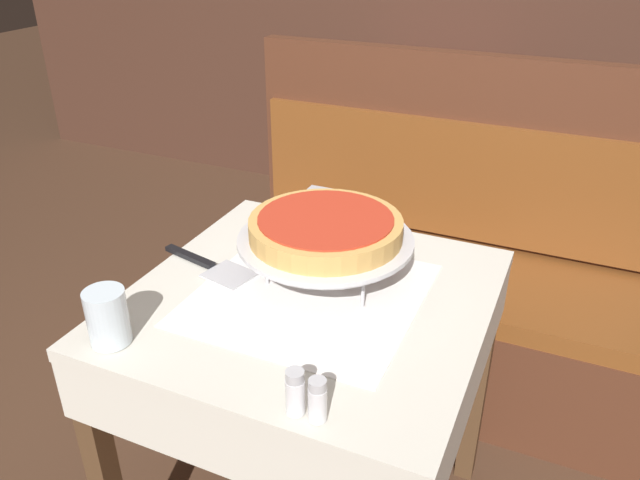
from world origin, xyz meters
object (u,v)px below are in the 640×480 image
pizza_server (210,266)px  water_glass_near (107,317)px  salt_shaker (295,392)px  pizza_pan_stand (326,242)px  condiment_caddy (445,90)px  deep_dish_pizza (326,227)px  dining_table_rear (420,124)px  dining_table_front (310,334)px  pepper_shaker (317,400)px  napkin_holder (325,207)px  booth_bench (432,292)px

pizza_server → water_glass_near: water_glass_near is taller
pizza_server → salt_shaker: size_ratio=3.11×
pizza_pan_stand → condiment_caddy: bearing=94.8°
deep_dish_pizza → condiment_caddy: deep_dish_pizza is taller
dining_table_rear → pizza_server: bearing=-91.5°
dining_table_front → dining_table_rear: dining_table_front is taller
pepper_shaker → napkin_holder: (-0.28, 0.67, 0.01)m
pizza_server → napkin_holder: size_ratio=2.64×
pizza_pan_stand → salt_shaker: bearing=-73.3°
dining_table_front → dining_table_rear: 1.67m
pepper_shaker → napkin_holder: 0.72m
salt_shaker → napkin_holder: bearing=109.6°
water_glass_near → salt_shaker: 0.41m
booth_bench → deep_dish_pizza: 0.91m
water_glass_near → condiment_caddy: 2.01m
pizza_pan_stand → pizza_server: bearing=-168.1°
water_glass_near → dining_table_front: bearing=47.8°
dining_table_rear → booth_bench: booth_bench is taller
booth_bench → pizza_server: size_ratio=5.37×
booth_bench → pizza_pan_stand: booth_bench is taller
booth_bench → napkin_holder: (-0.21, -0.45, 0.47)m
deep_dish_pizza → pizza_server: size_ratio=1.26×
dining_table_rear → salt_shaker: size_ratio=8.65×
pepper_shaker → napkin_holder: size_ratio=0.80×
dining_table_rear → napkin_holder: (0.11, -1.32, 0.17)m
dining_table_front → deep_dish_pizza: (0.01, 0.06, 0.24)m
salt_shaker → napkin_holder: napkin_holder is taller
pepper_shaker → napkin_holder: bearing=112.5°
condiment_caddy → dining_table_front: bearing=-85.7°
booth_bench → water_glass_near: bearing=-109.2°
dining_table_rear → pizza_server: size_ratio=2.78×
booth_bench → pizza_server: (-0.36, -0.77, 0.43)m
napkin_holder → dining_table_front: bearing=-72.1°
water_glass_near → condiment_caddy: size_ratio=0.76×
dining_table_rear → condiment_caddy: bearing=27.8°
deep_dish_pizza → pepper_shaker: size_ratio=4.12×
booth_bench → deep_dish_pizza: booth_bench is taller
condiment_caddy → salt_shaker: bearing=-82.8°
dining_table_front → napkin_holder: size_ratio=7.52×
dining_table_front → condiment_caddy: (-0.13, 1.70, 0.14)m
water_glass_near → salt_shaker: (0.41, -0.03, -0.01)m
dining_table_rear → booth_bench: bearing=-70.1°
pepper_shaker → pizza_server: bearing=141.4°
dining_table_front → condiment_caddy: bearing=94.3°
booth_bench → dining_table_front: bearing=-97.4°
salt_shaker → condiment_caddy: 2.05m
dining_table_front → water_glass_near: bearing=-132.2°
dining_table_rear → water_glass_near: (-0.06, -1.96, 0.18)m
salt_shaker → condiment_caddy: size_ratio=0.57×
dining_table_rear → water_glass_near: size_ratio=6.56×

